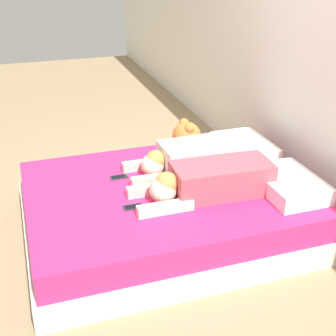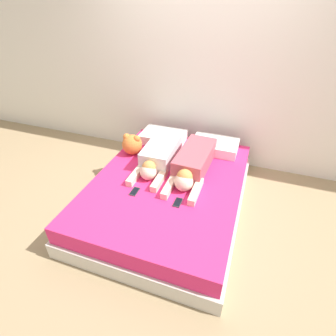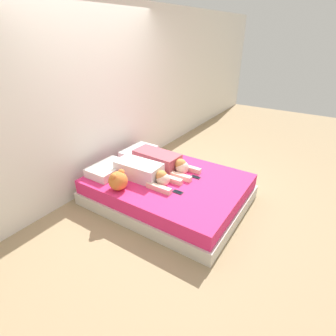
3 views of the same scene
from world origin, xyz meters
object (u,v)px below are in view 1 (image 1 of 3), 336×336
at_px(cell_phone_right, 133,207).
at_px(plush_toy, 187,135).
at_px(pillow_head_left, 244,147).
at_px(bed, 168,209).
at_px(cell_phone_left, 119,177).
at_px(person_left, 192,158).
at_px(pillow_head_right, 288,184).
at_px(person_right, 208,181).

bearing_deg(cell_phone_right, plush_toy, 139.75).
height_order(pillow_head_left, plush_toy, plush_toy).
height_order(bed, cell_phone_left, cell_phone_left).
distance_m(bed, plush_toy, 0.77).
bearing_deg(person_left, pillow_head_left, 104.99).
relative_size(cell_phone_right, plush_toy, 0.52).
bearing_deg(person_left, bed, -51.99).
bearing_deg(cell_phone_left, pillow_head_right, 61.59).
relative_size(bed, pillow_head_right, 3.70).
bearing_deg(cell_phone_right, person_left, 125.77).
xyz_separation_m(pillow_head_left, person_left, (0.14, -0.53, 0.05)).
height_order(cell_phone_left, cell_phone_right, same).
relative_size(person_right, cell_phone_right, 7.56).
relative_size(bed, cell_phone_right, 15.61).
relative_size(pillow_head_left, cell_phone_left, 4.23).
bearing_deg(pillow_head_left, person_right, -45.46).
bearing_deg(person_right, pillow_head_right, 75.89).
height_order(cell_phone_left, plush_toy, plush_toy).
bearing_deg(person_left, plush_toy, 164.96).
bearing_deg(plush_toy, pillow_head_left, 59.53).
height_order(pillow_head_right, cell_phone_left, pillow_head_right).
height_order(person_right, cell_phone_right, person_right).
distance_m(pillow_head_right, person_left, 0.76).
bearing_deg(pillow_head_right, bed, -113.62).
bearing_deg(pillow_head_left, person_left, -75.01).
bearing_deg(pillow_head_right, plush_toy, -155.73).
distance_m(pillow_head_left, cell_phone_right, 1.24).
distance_m(pillow_head_right, person_right, 0.58).
distance_m(person_right, cell_phone_left, 0.71).
bearing_deg(bed, pillow_head_left, 113.62).
height_order(bed, plush_toy, plush_toy).
bearing_deg(cell_phone_left, cell_phone_right, -1.24).
height_order(bed, person_right, person_right).
height_order(bed, pillow_head_right, pillow_head_right).
bearing_deg(pillow_head_right, person_left, -136.08).
height_order(cell_phone_right, plush_toy, plush_toy).
bearing_deg(pillow_head_left, bed, -66.38).
xyz_separation_m(person_right, cell_phone_left, (-0.45, -0.54, -0.10)).
bearing_deg(person_right, pillow_head_left, 134.54).
relative_size(bed, cell_phone_left, 15.61).
xyz_separation_m(pillow_head_right, person_left, (-0.55, -0.53, 0.05)).
bearing_deg(pillow_head_left, cell_phone_left, -84.96).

